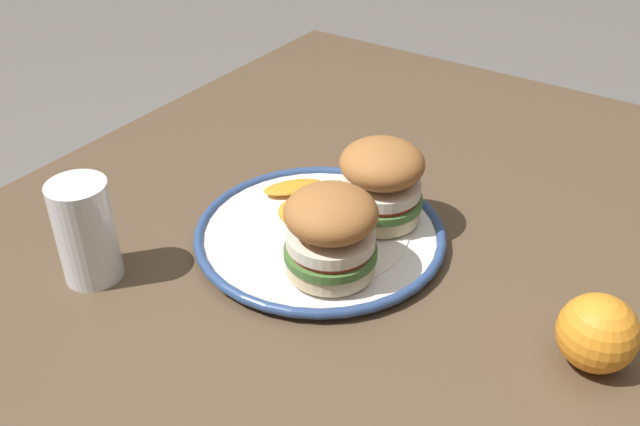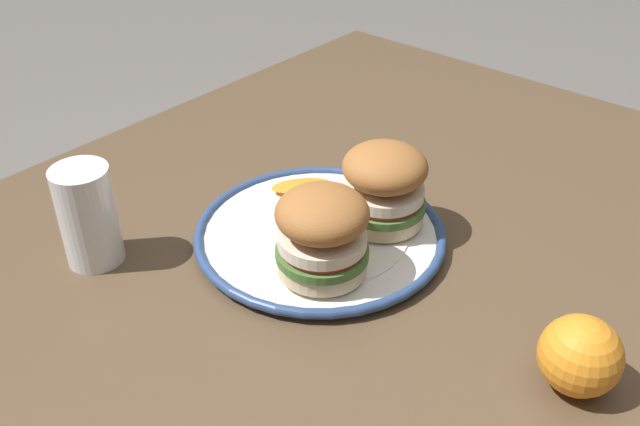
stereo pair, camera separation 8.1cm
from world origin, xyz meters
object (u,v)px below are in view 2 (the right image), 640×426
object	(u,v)px
dinner_plate	(320,234)
sandwich_half_left	(384,184)
sandwich_half_right	(322,232)
drinking_glass	(89,222)
dining_table	(326,328)
whole_orange	(580,356)

from	to	relation	value
dinner_plate	sandwich_half_left	bearing A→B (deg)	144.36
sandwich_half_right	drinking_glass	world-z (taller)	drinking_glass
dining_table	dinner_plate	bearing A→B (deg)	-130.97
dinner_plate	sandwich_half_left	xyz separation A→B (m)	(-0.06, 0.05, 0.06)
drinking_glass	whole_orange	world-z (taller)	drinking_glass
dining_table	sandwich_half_left	world-z (taller)	sandwich_half_left
dining_table	whole_orange	bearing A→B (deg)	92.79
dining_table	sandwich_half_left	distance (m)	0.19
dinner_plate	dining_table	bearing A→B (deg)	49.03
sandwich_half_left	dinner_plate	bearing A→B (deg)	-35.64
sandwich_half_right	drinking_glass	size ratio (longest dim) A/B	0.99
dinner_plate	sandwich_half_right	xyz separation A→B (m)	(0.06, 0.05, 0.06)
sandwich_half_right	drinking_glass	distance (m)	0.27
dinner_plate	whole_orange	bearing A→B (deg)	86.45
whole_orange	drinking_glass	bearing A→B (deg)	-70.76
sandwich_half_left	sandwich_half_right	xyz separation A→B (m)	(0.12, 0.01, 0.00)
sandwich_half_right	whole_orange	size ratio (longest dim) A/B	1.55
sandwich_half_right	dinner_plate	bearing A→B (deg)	-137.68
dining_table	dinner_plate	distance (m)	0.12
dining_table	drinking_glass	xyz separation A→B (m)	(0.16, -0.21, 0.15)
dining_table	whole_orange	size ratio (longest dim) A/B	16.87
sandwich_half_right	drinking_glass	bearing A→B (deg)	-58.55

